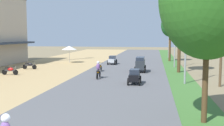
% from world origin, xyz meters
% --- Properties ---
extents(parked_motorbike_second, '(1.80, 0.54, 0.94)m').
position_xyz_m(parked_motorbike_second, '(-11.46, 18.31, 0.55)').
color(parked_motorbike_second, black).
rests_on(parked_motorbike_second, dirt_shoulder).
extents(parked_motorbike_third, '(1.80, 0.54, 0.94)m').
position_xyz_m(parked_motorbike_third, '(-11.63, 23.06, 0.55)').
color(parked_motorbike_third, black).
rests_on(parked_motorbike_third, dirt_shoulder).
extents(vendor_umbrella, '(2.20, 2.20, 2.52)m').
position_xyz_m(vendor_umbrella, '(-9.29, 31.13, 2.31)').
color(vendor_umbrella, '#99999E').
rests_on(vendor_umbrella, dirt_shoulder).
extents(median_tree_second, '(3.08, 3.08, 9.42)m').
position_xyz_m(median_tree_second, '(5.91, 23.04, 7.54)').
color(median_tree_second, '#4C351E').
rests_on(median_tree_second, median_strip).
extents(median_tree_third, '(2.88, 2.88, 7.48)m').
position_xyz_m(median_tree_third, '(5.64, 36.31, 5.66)').
color(median_tree_third, '#4C351E').
rests_on(median_tree_third, median_strip).
extents(streetlamp_near, '(3.16, 0.20, 8.46)m').
position_xyz_m(streetlamp_near, '(5.80, 16.00, 4.89)').
color(streetlamp_near, gray).
rests_on(streetlamp_near, median_strip).
extents(streetlamp_mid, '(3.16, 0.20, 7.78)m').
position_xyz_m(streetlamp_mid, '(5.80, 27.99, 4.54)').
color(streetlamp_mid, gray).
rests_on(streetlamp_mid, median_strip).
extents(streetlamp_far, '(3.16, 0.20, 7.66)m').
position_xyz_m(streetlamp_far, '(5.80, 42.94, 4.48)').
color(streetlamp_far, gray).
rests_on(streetlamp_far, median_strip).
extents(utility_pole_near, '(1.80, 0.20, 9.79)m').
position_xyz_m(utility_pole_near, '(8.49, 15.37, 5.09)').
color(utility_pole_near, brown).
rests_on(utility_pole_near, ground).
extents(car_hatchback_black, '(1.04, 2.00, 1.23)m').
position_xyz_m(car_hatchback_black, '(1.62, 15.12, 0.75)').
color(car_hatchback_black, black).
rests_on(car_hatchback_black, road_strip).
extents(car_van_charcoal, '(1.19, 2.41, 1.67)m').
position_xyz_m(car_van_charcoal, '(1.70, 22.61, 1.02)').
color(car_van_charcoal, '#282D33').
rests_on(car_van_charcoal, road_strip).
extents(car_sedan_silver, '(1.10, 2.26, 1.19)m').
position_xyz_m(car_sedan_silver, '(-2.62, 29.99, 0.74)').
color(car_sedan_silver, '#B7BCC1').
rests_on(car_sedan_silver, road_strip).
extents(motorbike_ahead_third, '(0.54, 1.80, 1.66)m').
position_xyz_m(motorbike_ahead_third, '(-1.97, 17.48, 0.86)').
color(motorbike_ahead_third, black).
rests_on(motorbike_ahead_third, road_strip).
extents(motorbike_ahead_fourth, '(0.54, 1.80, 0.94)m').
position_xyz_m(motorbike_ahead_fourth, '(-2.81, 22.33, 0.57)').
color(motorbike_ahead_fourth, black).
rests_on(motorbike_ahead_fourth, road_strip).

